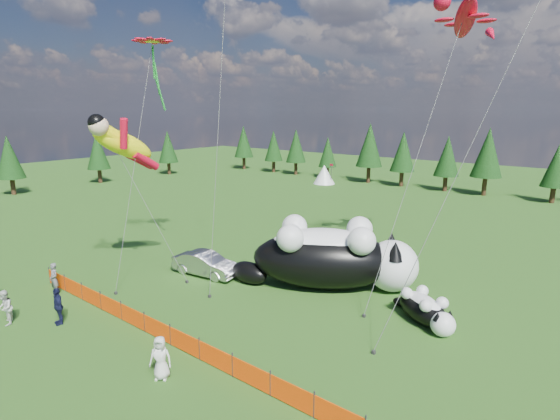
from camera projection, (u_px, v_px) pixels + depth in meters
name	position (u px, v px, depth m)	size (l,w,h in m)	color
ground	(205.00, 316.00, 23.24)	(160.00, 160.00, 0.00)	#163B0A
safety_fence	(157.00, 329.00, 20.83)	(22.06, 0.06, 1.10)	#262626
tree_line	(462.00, 163.00, 56.83)	(90.00, 4.00, 8.00)	black
festival_tents	(552.00, 198.00, 46.96)	(50.00, 3.20, 2.80)	white
cat_large	(332.00, 256.00, 26.60)	(10.63, 8.00, 4.23)	black
cat_small	(425.00, 309.00, 22.30)	(4.02, 3.16, 1.63)	black
car	(206.00, 264.00, 28.85)	(1.62, 4.64, 1.53)	#B5B4B9
spectator_a	(54.00, 279.00, 25.68)	(0.72, 0.47, 1.97)	slate
spectator_b	(5.00, 308.00, 22.12)	(0.89, 0.53, 1.83)	silver
spectator_c	(58.00, 306.00, 22.19)	(1.14, 0.58, 1.95)	#141737
spectator_e	(160.00, 358.00, 17.64)	(0.90, 0.59, 1.85)	silver
superhero_kite	(123.00, 144.00, 26.38)	(5.60, 4.89, 11.06)	#FFFA0D
gecko_kite	(465.00, 18.00, 25.23)	(5.23, 12.03, 18.07)	red
flower_kite	(152.00, 44.00, 27.24)	(2.95, 6.28, 15.61)	red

